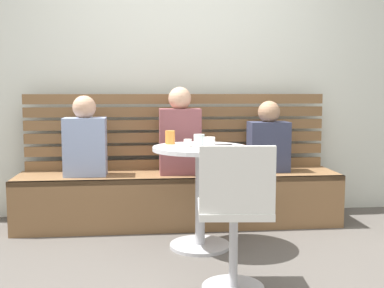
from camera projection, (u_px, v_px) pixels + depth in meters
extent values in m
plane|color=#514C47|center=(195.00, 279.00, 2.86)|extent=(8.00, 8.00, 0.00)
cube|color=silver|center=(175.00, 56.00, 4.32)|extent=(5.20, 0.10, 2.90)
cube|color=brown|center=(179.00, 199.00, 4.02)|extent=(2.70, 0.52, 0.44)
cube|color=brown|center=(182.00, 181.00, 3.76)|extent=(2.70, 0.04, 0.04)
cube|color=brown|center=(177.00, 164.00, 4.23)|extent=(2.65, 0.04, 0.09)
cube|color=brown|center=(177.00, 150.00, 4.21)|extent=(2.65, 0.04, 0.09)
cube|color=brown|center=(177.00, 137.00, 4.20)|extent=(2.65, 0.04, 0.09)
cube|color=brown|center=(177.00, 125.00, 4.19)|extent=(2.65, 0.04, 0.09)
cube|color=brown|center=(177.00, 112.00, 4.18)|extent=(2.65, 0.04, 0.09)
cube|color=brown|center=(177.00, 99.00, 4.16)|extent=(2.65, 0.04, 0.09)
cylinder|color=#ADADB2|center=(200.00, 245.00, 3.45)|extent=(0.44, 0.44, 0.02)
cylinder|color=#ADADB2|center=(200.00, 198.00, 3.41)|extent=(0.07, 0.07, 0.69)
cylinder|color=silver|center=(200.00, 149.00, 3.37)|extent=(0.68, 0.68, 0.03)
cylinder|color=#ADADB2|center=(233.00, 287.00, 2.72)|extent=(0.36, 0.36, 0.02)
cylinder|color=#ADADB2|center=(233.00, 251.00, 2.69)|extent=(0.05, 0.05, 0.45)
cube|color=white|center=(234.00, 209.00, 2.67)|extent=(0.44, 0.44, 0.04)
cube|color=white|center=(237.00, 180.00, 2.48)|extent=(0.40, 0.08, 0.36)
cube|color=brown|center=(180.00, 141.00, 3.96)|extent=(0.34, 0.22, 0.55)
sphere|color=tan|center=(180.00, 98.00, 3.92)|extent=(0.19, 0.19, 0.19)
cube|color=#8C9EC6|center=(85.00, 147.00, 3.88)|extent=(0.34, 0.22, 0.48)
sphere|color=tan|center=(84.00, 107.00, 3.84)|extent=(0.19, 0.19, 0.19)
cube|color=#333851|center=(268.00, 147.00, 4.09)|extent=(0.34, 0.22, 0.43)
sphere|color=#A37A5B|center=(269.00, 112.00, 4.06)|extent=(0.19, 0.19, 0.19)
cylinder|color=orange|center=(170.00, 137.00, 3.51)|extent=(0.07, 0.07, 0.10)
cylinder|color=silver|center=(199.00, 140.00, 3.45)|extent=(0.08, 0.08, 0.08)
cylinder|color=silver|center=(188.00, 143.00, 3.34)|extent=(0.06, 0.06, 0.05)
cylinder|color=white|center=(209.00, 142.00, 3.33)|extent=(0.08, 0.08, 0.07)
cube|color=black|center=(223.00, 145.00, 3.40)|extent=(0.15, 0.09, 0.01)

